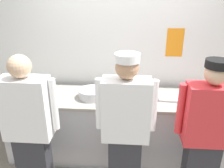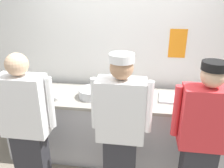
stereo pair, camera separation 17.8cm
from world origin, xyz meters
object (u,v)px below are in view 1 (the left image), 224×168
Objects in this scene: chef_center at (125,129)px; chef_far_right at (205,134)px; mixing_bowl_steel at (92,93)px; squeeze_bottle_primary at (215,90)px; deli_cup at (211,101)px; ramekin_green_sauce at (110,101)px; ramekin_yellow_sauce at (58,100)px; sheet_tray at (178,97)px; chef_near_left at (30,129)px; plate_stack_front at (121,96)px.

chef_far_right is at bearing 0.84° from chef_center.
squeeze_bottle_primary reaches higher than mixing_bowl_steel.
ramekin_green_sauce is at bearing -179.14° from deli_cup.
ramekin_green_sauce is (0.66, 0.03, -0.00)m from ramekin_yellow_sauce.
chef_center is 17.32× the size of ramekin_yellow_sauce.
sheet_tray is at bearing -172.24° from squeeze_bottle_primary.
chef_center is at bearing -150.17° from deli_cup.
chef_near_left is at bearing -157.67° from squeeze_bottle_primary.
ramekin_green_sauce is at bearing 2.47° from ramekin_yellow_sauce.
chef_far_right is 1.11m from plate_stack_front.
mixing_bowl_steel is 3.58× the size of ramekin_yellow_sauce.
squeeze_bottle_primary reaches higher than plate_stack_front.
sheet_tray is 0.88m from ramekin_green_sauce.
plate_stack_front is at bearing 4.61° from mixing_bowl_steel.
squeeze_bottle_primary is at bearing 7.76° from sheet_tray.
chef_far_right reaches higher than mixing_bowl_steel.
plate_stack_front is 0.81m from ramekin_yellow_sauce.
chef_near_left is 0.60m from ramekin_yellow_sauce.
squeeze_bottle_primary reaches higher than ramekin_green_sauce.
deli_cup is (0.22, 0.57, 0.09)m from chef_far_right.
ramekin_green_sauce is at bearing 151.01° from chef_far_right.
sheet_tray is at bearing 3.87° from mixing_bowl_steel.
squeeze_bottle_primary is 1.90× the size of ramekin_green_sauce.
chef_center is 15.47× the size of deli_cup.
chef_near_left is 8.14× the size of squeeze_bottle_primary.
deli_cup is (1.01, 0.58, 0.07)m from chef_center.
chef_near_left is 1.77m from chef_far_right.
chef_far_right is (1.77, 0.06, -0.01)m from chef_near_left.
squeeze_bottle_primary is (1.58, 0.14, 0.04)m from mixing_bowl_steel.
chef_far_right is at bearing -17.58° from ramekin_yellow_sauce.
ramekin_green_sauce is at bearing 38.46° from chef_near_left.
squeeze_bottle_primary is at bearing 5.06° from mixing_bowl_steel.
chef_near_left is 0.91m from mixing_bowl_steel.
squeeze_bottle_primary reaches higher than sheet_tray.
plate_stack_front reaches higher than ramekin_yellow_sauce.
plate_stack_front is at bearing 173.39° from deli_cup.
chef_near_left is at bearing -126.11° from mixing_bowl_steel.
deli_cup is (1.87, 0.05, 0.03)m from ramekin_yellow_sauce.
mixing_bowl_steel reaches higher than ramekin_green_sauce.
chef_near_left is 2.09m from deli_cup.
sheet_tray is (0.66, 0.75, 0.03)m from chef_center.
mixing_bowl_steel reaches higher than deli_cup.
plate_stack_front is at bearing 141.17° from chef_far_right.
sheet_tray is at bearing 154.32° from deli_cup.
chef_far_right reaches higher than ramekin_yellow_sauce.
chef_far_right is at bearing -38.83° from plate_stack_front.
chef_near_left is at bearing -162.32° from deli_cup.
ramekin_yellow_sauce is 0.66m from ramekin_green_sauce.
plate_stack_front is 0.19m from ramekin_green_sauce.
ramekin_green_sauce is (-0.13, -0.14, -0.00)m from plate_stack_front.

